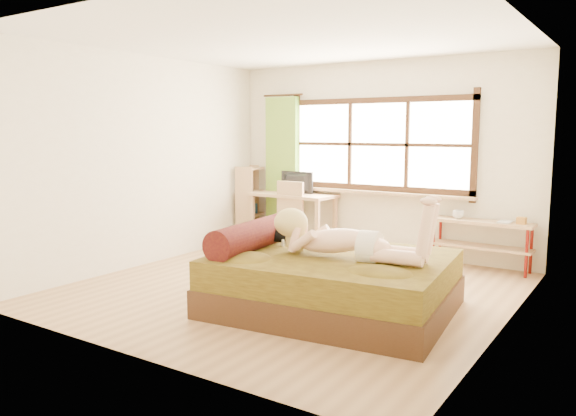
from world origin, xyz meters
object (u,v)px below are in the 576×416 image
Objects in this scene: woman at (345,223)px; desk at (293,201)px; pipe_shelf at (482,234)px; bed at (328,280)px; chair at (286,213)px; kitten at (278,233)px; bookshelf at (251,203)px.

desk is at bearing 125.26° from woman.
pipe_shelf is (0.63, 2.51, -0.42)m from woman.
bed is 2.61m from pipe_shelf.
desk is 0.40m from chair.
kitten is 0.32× the size of chair.
chair reaches higher than kitten.
desk is at bearing 112.87° from kitten.
woman is 3.87m from bookshelf.
chair reaches higher than pipe_shelf.
kitten reaches higher than pipe_shelf.
pipe_shelf is (2.76, 0.12, -0.25)m from desk.
woman is (0.20, -0.04, 0.58)m from bed.
kitten is 2.57m from desk.
bookshelf is at bearing -177.78° from pipe_shelf.
woman is at bearing -45.68° from desk.
bed is at bearing -44.92° from chair.
pipe_shelf is (1.50, 2.36, -0.22)m from kitten.
bookshelf is (-3.60, -0.05, 0.14)m from pipe_shelf.
woman is 4.67× the size of kitten.
pipe_shelf is 3.60m from bookshelf.
kitten reaches higher than desk.
bookshelf is (-0.95, 0.43, 0.04)m from chair.
desk is at bearing 109.02° from chair.
bookshelf is at bearing 132.49° from bed.
bookshelf is at bearing 158.54° from chair.
woman reaches higher than desk.
chair is 0.81× the size of pipe_shelf.
bookshelf is (-2.10, 2.31, -0.08)m from kitten.
chair is 2.70m from pipe_shelf.
kitten is 0.25× the size of desk.
woman reaches higher than chair.
pipe_shelf is 1.06× the size of bookshelf.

